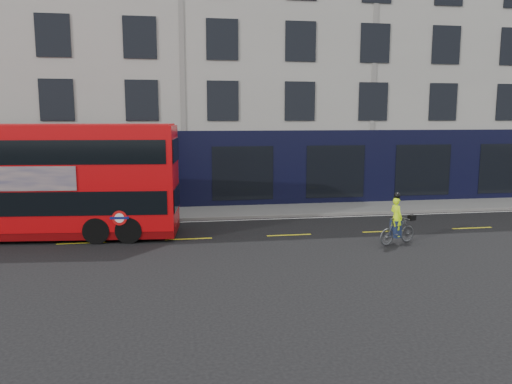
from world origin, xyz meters
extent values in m
plane|color=black|center=(0.00, 0.00, 0.00)|extent=(120.00, 120.00, 0.00)
cube|color=slate|center=(0.00, 6.50, 0.06)|extent=(60.00, 3.00, 0.12)
cube|color=slate|center=(0.00, 5.00, 0.07)|extent=(60.00, 0.12, 0.13)
cube|color=#A8A69F|center=(0.00, 13.00, 7.50)|extent=(50.00, 10.00, 15.00)
cube|color=black|center=(0.00, 7.98, 2.00)|extent=(50.00, 0.08, 4.00)
cube|color=silver|center=(0.00, 4.70, 0.00)|extent=(58.00, 0.10, 0.01)
cube|color=#C3070B|center=(-5.87, 2.71, 2.41)|extent=(11.11, 3.51, 3.92)
cube|color=#610305|center=(-5.87, 2.71, 0.30)|extent=(11.10, 3.46, 0.30)
cube|color=black|center=(-5.87, 2.71, 1.54)|extent=(10.68, 3.51, 0.89)
cube|color=black|center=(-5.87, 2.71, 3.43)|extent=(10.68, 3.51, 0.89)
cube|color=#A10B0E|center=(-5.87, 2.71, 4.39)|extent=(10.88, 3.39, 0.08)
cube|color=black|center=(-0.42, 2.19, 1.54)|extent=(0.25, 2.23, 0.89)
cube|color=black|center=(-0.42, 2.19, 3.43)|extent=(0.25, 2.23, 0.89)
cylinder|color=red|center=(-2.54, 1.12, 0.99)|extent=(0.56, 0.07, 0.56)
cylinder|color=white|center=(-2.54, 1.11, 0.99)|extent=(0.36, 0.05, 0.36)
cube|color=#0C1459|center=(-2.54, 1.11, 0.99)|extent=(0.69, 0.09, 0.09)
cylinder|color=black|center=(-2.12, 2.35, 0.50)|extent=(1.23, 2.62, 0.99)
cylinder|color=black|center=(-3.30, 2.47, 0.50)|extent=(1.23, 2.62, 0.99)
imported|color=#4A4C4F|center=(7.65, -0.53, 0.51)|extent=(1.76, 1.03, 1.02)
imported|color=#C5FB0F|center=(7.57, -0.56, 1.04)|extent=(0.51, 0.61, 1.45)
cube|color=black|center=(8.32, -0.29, 0.94)|extent=(0.31, 0.28, 0.20)
cube|color=#1A2546|center=(7.57, -0.56, 0.59)|extent=(0.38, 0.42, 0.64)
sphere|color=black|center=(7.57, -0.56, 1.84)|extent=(0.24, 0.24, 0.24)
camera|label=1|loc=(-0.43, -17.55, 4.70)|focal=35.00mm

